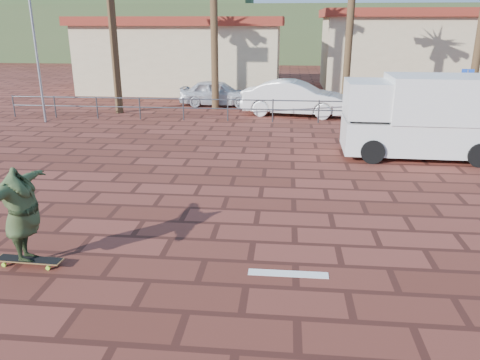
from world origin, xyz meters
name	(u,v)px	position (x,y,z in m)	size (l,w,h in m)	color
ground	(253,242)	(0.00, 0.00, 0.00)	(120.00, 120.00, 0.00)	brown
paint_stripe	(288,274)	(0.70, -1.20, 0.00)	(1.40, 0.22, 0.01)	white
guardrail	(273,107)	(0.00, 12.00, 0.68)	(24.06, 0.06, 1.00)	#47494F
flagpole	(34,11)	(-9.87, 11.00, 4.64)	(1.30, 0.10, 8.00)	gray
building_west	(185,54)	(-6.00, 22.00, 2.28)	(12.60, 7.60, 4.50)	beige
building_east	(402,49)	(8.00, 24.00, 2.54)	(10.60, 6.60, 5.00)	beige
hill_front	(283,33)	(0.00, 50.00, 3.00)	(70.00, 18.00, 6.00)	#384C28
hill_back	(120,24)	(-22.00, 56.00, 4.00)	(35.00, 14.00, 8.00)	#384C28
longboard	(29,260)	(-3.97, -1.34, 0.10)	(1.24, 0.32, 0.12)	olive
skateboarder	(22,215)	(-3.97, -1.34, 0.99)	(2.14, 0.58, 1.74)	#334324
campervan	(426,115)	(5.04, 6.84, 1.37)	(5.08, 2.31, 2.61)	silver
car_silver	(218,93)	(-3.03, 16.00, 0.67)	(1.58, 3.93, 1.34)	silver
car_white	(295,98)	(0.97, 13.70, 0.81)	(1.71, 4.91, 1.62)	white
street_sign	(466,87)	(7.99, 12.00, 1.65)	(0.48, 0.15, 2.36)	gray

